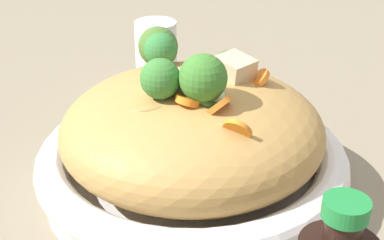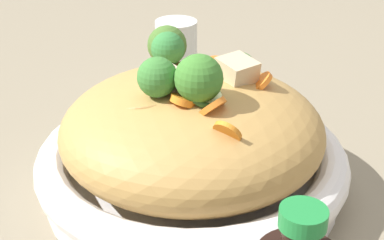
{
  "view_description": "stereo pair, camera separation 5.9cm",
  "coord_description": "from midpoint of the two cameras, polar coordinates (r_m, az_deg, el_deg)",
  "views": [
    {
      "loc": [
        0.47,
        -0.24,
        0.36
      ],
      "look_at": [
        0.0,
        0.0,
        0.09
      ],
      "focal_mm": 53.33,
      "sensor_mm": 36.0,
      "label": 1
    },
    {
      "loc": [
        0.49,
        -0.18,
        0.36
      ],
      "look_at": [
        0.0,
        0.0,
        0.09
      ],
      "focal_mm": 53.33,
      "sensor_mm": 36.0,
      "label": 2
    }
  ],
  "objects": [
    {
      "name": "zucchini_slices",
      "position": [
        0.59,
        -0.55,
        3.95
      ],
      "size": [
        0.15,
        0.14,
        0.04
      ],
      "color": "beige",
      "rests_on": "serving_bowl"
    },
    {
      "name": "carrot_coins",
      "position": [
        0.56,
        0.0,
        2.71
      ],
      "size": [
        0.16,
        0.13,
        0.03
      ],
      "color": "orange",
      "rests_on": "serving_bowl"
    },
    {
      "name": "broccoli_florets",
      "position": [
        0.59,
        -4.84,
        5.61
      ],
      "size": [
        0.19,
        0.1,
        0.07
      ],
      "color": "#98AF77",
      "rests_on": "serving_bowl"
    },
    {
      "name": "drinking_glass",
      "position": [
        0.85,
        -5.61,
        6.25
      ],
      "size": [
        0.06,
        0.06,
        0.11
      ],
      "color": "silver",
      "rests_on": "ground_plane"
    },
    {
      "name": "serving_bowl",
      "position": [
        0.62,
        -2.74,
        -4.67
      ],
      "size": [
        0.34,
        0.34,
        0.06
      ],
      "color": "white",
      "rests_on": "ground_plane"
    },
    {
      "name": "chicken_chunks",
      "position": [
        0.58,
        -1.64,
        4.39
      ],
      "size": [
        0.05,
        0.12,
        0.03
      ],
      "color": "beige",
      "rests_on": "serving_bowl"
    },
    {
      "name": "ground_plane",
      "position": [
        0.64,
        -2.68,
        -6.87
      ],
      "size": [
        3.0,
        3.0,
        0.0
      ],
      "primitive_type": "plane",
      "color": "gray"
    },
    {
      "name": "noodle_heap",
      "position": [
        0.6,
        -2.85,
        -0.98
      ],
      "size": [
        0.28,
        0.28,
        0.11
      ],
      "color": "#B38848",
      "rests_on": "serving_bowl"
    }
  ]
}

